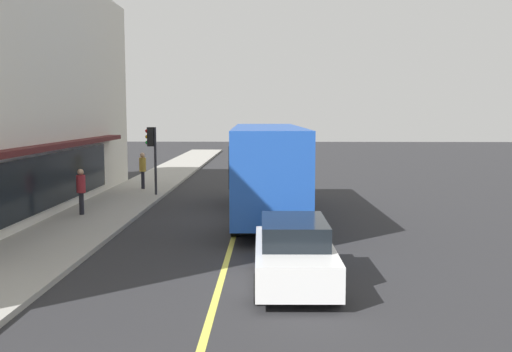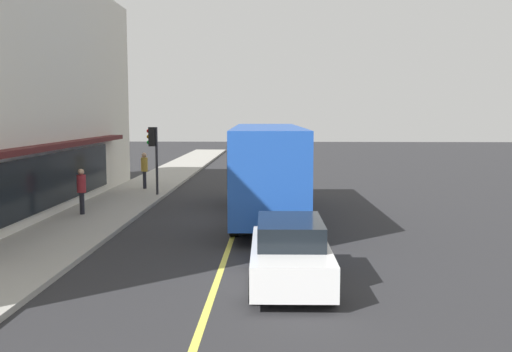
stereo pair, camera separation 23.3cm
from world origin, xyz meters
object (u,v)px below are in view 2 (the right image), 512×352
at_px(car_white, 290,253).
at_px(pedestrian_mid_block, 144,167).
at_px(bus, 267,166).
at_px(pedestrian_near_storefront, 81,187).
at_px(traffic_light, 153,144).

xyz_separation_m(car_white, pedestrian_mid_block, (16.10, 7.07, 0.53)).
height_order(bus, pedestrian_near_storefront, bus).
bearing_deg(traffic_light, pedestrian_near_storefront, 163.73).
bearing_deg(bus, pedestrian_near_storefront, 93.96).
distance_m(bus, traffic_light, 7.47).
height_order(car_white, pedestrian_mid_block, pedestrian_mid_block).
xyz_separation_m(bus, pedestrian_near_storefront, (-0.49, 7.09, -0.78)).
relative_size(bus, pedestrian_near_storefront, 6.40).
height_order(traffic_light, pedestrian_near_storefront, traffic_light).
height_order(bus, car_white, bus).
bearing_deg(car_white, bus, 4.32).
bearing_deg(pedestrian_near_storefront, car_white, -137.38).
xyz_separation_m(bus, car_white, (-8.93, -0.67, -1.24)).
relative_size(traffic_light, pedestrian_near_storefront, 1.83).
height_order(traffic_light, pedestrian_mid_block, traffic_light).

